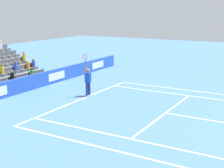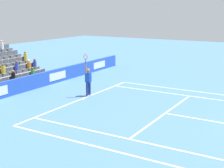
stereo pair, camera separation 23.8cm
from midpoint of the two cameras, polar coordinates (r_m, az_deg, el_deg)
The scene contains 9 objects.
line_baseline at distance 20.28m, azimuth -5.02°, elevation -2.62°, with size 10.97×0.10×0.01m, color white.
line_service at distance 17.77m, azimuth 9.60°, elevation -5.03°, with size 8.23×0.10×0.01m, color white.
line_singles_sideline_left at distance 14.04m, azimuth 5.16°, elevation -9.86°, with size 0.10×11.89×0.01m, color white.
line_singles_sideline_right at distance 21.40m, azimuth 14.74°, elevation -2.18°, with size 0.10×11.89×0.01m, color white.
line_doubles_sideline_left at distance 12.92m, azimuth 2.47°, elevation -11.92°, with size 0.10×11.89×0.01m, color white.
line_doubles_sideline_right at distance 22.68m, azimuth 15.71°, elevation -1.39°, with size 0.10×11.89×0.01m, color white.
line_centre_mark at distance 20.22m, azimuth -4.79°, elevation -2.66°, with size 0.10×0.20×0.01m, color white.
sponsor_barrier at distance 22.90m, azimuth -13.93°, elevation 0.16°, with size 23.08×0.22×1.02m.
tennis_player at distance 20.75m, azimuth -3.83°, elevation 0.57°, with size 0.52×0.38×2.85m.
Camera 2 is at (15.78, -0.34, 5.44)m, focal length 52.68 mm.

